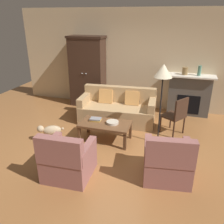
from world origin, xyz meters
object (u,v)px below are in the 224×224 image
at_px(coffee_table, 105,125).
at_px(armchair_near_left, 68,160).
at_px(floor_lamp, 163,76).
at_px(side_chair_wooden, 177,114).
at_px(armoire, 88,72).
at_px(fireplace, 189,95).
at_px(armchair_near_right, 167,162).
at_px(fruit_bowl, 112,122).
at_px(couch, 118,110).
at_px(mantel_vase_jade, 199,71).
at_px(book_stack, 96,119).
at_px(mantel_vase_bronze, 185,71).
at_px(dog, 51,131).

xyz_separation_m(coffee_table, armchair_near_left, (-0.21, -1.38, -0.05)).
relative_size(armchair_near_left, floor_lamp, 0.51).
relative_size(coffee_table, side_chair_wooden, 1.22).
bearing_deg(armoire, fireplace, 1.51).
bearing_deg(armchair_near_right, fruit_bowl, 142.16).
height_order(fireplace, armchair_near_left, fireplace).
bearing_deg(side_chair_wooden, coffee_table, -152.90).
distance_m(couch, floor_lamp, 1.87).
relative_size(fireplace, floor_lamp, 0.73).
height_order(couch, side_chair_wooden, side_chair_wooden).
relative_size(coffee_table, armchair_near_right, 1.25).
relative_size(fireplace, mantel_vase_jade, 4.79).
xyz_separation_m(couch, armchair_near_right, (1.42, -2.03, -0.00)).
bearing_deg(side_chair_wooden, fruit_bowl, -151.14).
height_order(coffee_table, armchair_near_right, armchair_near_right).
bearing_deg(book_stack, mantel_vase_bronze, 48.36).
xyz_separation_m(book_stack, side_chair_wooden, (1.71, 0.68, 0.06)).
relative_size(mantel_vase_jade, armchair_near_left, 0.30).
xyz_separation_m(fruit_bowl, dog, (-1.30, -0.39, -0.20)).
relative_size(mantel_vase_bronze, armchair_near_left, 0.22).
height_order(armoire, mantel_vase_bronze, armoire).
distance_m(couch, side_chair_wooden, 1.53).
distance_m(book_stack, armchair_near_left, 1.45).
distance_m(armchair_near_left, floor_lamp, 2.39).
bearing_deg(mantel_vase_bronze, couch, -147.49).
relative_size(armoire, mantel_vase_jade, 7.83).
height_order(armchair_near_right, floor_lamp, floor_lamp).
relative_size(couch, book_stack, 7.69).
xyz_separation_m(coffee_table, mantel_vase_bronze, (1.56, 2.09, 0.85)).
distance_m(side_chair_wooden, dog, 2.85).
xyz_separation_m(floor_lamp, dog, (-2.28, -0.57, -1.25)).
bearing_deg(mantel_vase_bronze, armchair_near_right, -92.83).
relative_size(coffee_table, floor_lamp, 0.64).
xyz_separation_m(coffee_table, floor_lamp, (1.13, 0.21, 1.13)).
relative_size(fireplace, armchair_near_left, 1.43).
bearing_deg(armchair_near_right, couch, 125.01).
distance_m(book_stack, armchair_near_right, 1.94).
relative_size(mantel_vase_bronze, armchair_near_right, 0.22).
xyz_separation_m(coffee_table, dog, (-1.15, -0.36, -0.12)).
bearing_deg(armchair_near_left, side_chair_wooden, 51.72).
xyz_separation_m(couch, armchair_near_left, (-0.20, -2.47, -0.00)).
relative_size(book_stack, side_chair_wooden, 0.28).
relative_size(armoire, coffee_table, 1.87).
relative_size(armoire, couch, 1.04).
distance_m(fireplace, book_stack, 2.85).
bearing_deg(book_stack, fruit_bowl, -5.50).
bearing_deg(armoire, armchair_near_right, -48.62).
distance_m(mantel_vase_bronze, armchair_near_right, 3.17).
bearing_deg(armchair_near_left, dog, 132.51).
xyz_separation_m(armchair_near_left, floor_lamp, (1.35, 1.59, 1.18)).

